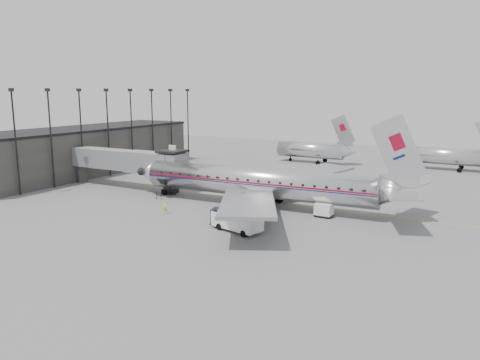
# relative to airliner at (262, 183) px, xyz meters

# --- Properties ---
(ground) EXTENTS (160.00, 160.00, 0.00)m
(ground) POSITION_rel_airliner_xyz_m (-6.11, -3.04, -3.14)
(ground) COLOR slate
(ground) RESTS_ON ground
(terminal) EXTENTS (12.00, 46.00, 8.00)m
(terminal) POSITION_rel_airliner_xyz_m (-40.11, 6.96, 0.86)
(terminal) COLOR #373532
(terminal) RESTS_ON ground
(apron_line) EXTENTS (60.00, 0.15, 0.01)m
(apron_line) POSITION_rel_airliner_xyz_m (-3.11, 2.96, -3.13)
(apron_line) COLOR gold
(apron_line) RESTS_ON ground
(jet_bridge) EXTENTS (21.00, 6.20, 7.10)m
(jet_bridge) POSITION_rel_airliner_xyz_m (-22.77, 0.62, 1.04)
(jet_bridge) COLOR slate
(jet_bridge) RESTS_ON ground
(floodlight_masts) EXTENTS (0.90, 42.25, 15.25)m
(floodlight_masts) POSITION_rel_airliner_xyz_m (-33.61, 9.96, 5.23)
(floodlight_masts) COLOR black
(floodlight_masts) RESTS_ON ground
(distant_aircraft_near) EXTENTS (16.39, 3.20, 10.26)m
(distant_aircraft_near) POSITION_rel_airliner_xyz_m (-7.91, 38.96, -0.40)
(distant_aircraft_near) COLOR silver
(distant_aircraft_near) RESTS_ON ground
(distant_aircraft_mid) EXTENTS (16.39, 3.20, 10.26)m
(distant_aircraft_mid) POSITION_rel_airliner_xyz_m (18.09, 42.96, -0.40)
(distant_aircraft_mid) COLOR silver
(distant_aircraft_mid) RESTS_ON ground
(airliner) EXTENTS (39.44, 36.48, 12.47)m
(airliner) POSITION_rel_airliner_xyz_m (0.00, 0.00, 0.00)
(airliner) COLOR silver
(airliner) RESTS_ON ground
(service_van) EXTENTS (6.17, 3.58, 2.73)m
(service_van) POSITION_rel_airliner_xyz_m (2.58, -11.16, -1.70)
(service_van) COLOR white
(service_van) RESTS_ON ground
(baggage_cart_navy) EXTENTS (2.76, 2.37, 1.86)m
(baggage_cart_navy) POSITION_rel_airliner_xyz_m (-0.11, -9.88, -2.14)
(baggage_cart_navy) COLOR black
(baggage_cart_navy) RESTS_ON ground
(baggage_cart_white) EXTENTS (2.14, 1.66, 1.63)m
(baggage_cart_white) POSITION_rel_airliner_xyz_m (8.76, -1.04, -2.27)
(baggage_cart_white) COLOR white
(baggage_cart_white) RESTS_ON ground
(ramp_worker) EXTENTS (0.63, 0.47, 1.57)m
(ramp_worker) POSITION_rel_airliner_xyz_m (-8.76, -9.04, -2.35)
(ramp_worker) COLOR #C5F91D
(ramp_worker) RESTS_ON ground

